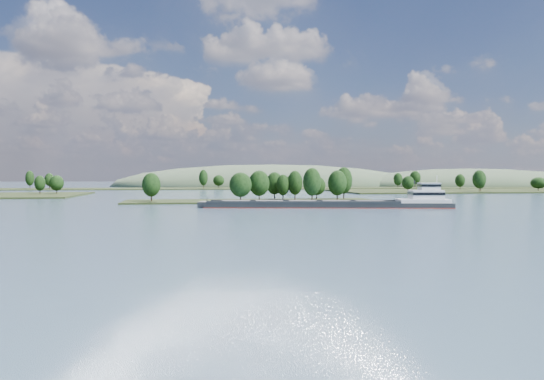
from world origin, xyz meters
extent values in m
plane|color=#394E63|center=(0.00, 120.00, 0.00)|extent=(1800.00, 1800.00, 0.00)
cube|color=black|center=(0.00, 180.00, 0.00)|extent=(100.00, 30.00, 1.20)
cylinder|color=black|center=(21.80, 168.18, 2.71)|extent=(0.50, 0.50, 4.21)
ellipsoid|color=black|center=(21.80, 168.18, 8.06)|extent=(7.11, 7.11, 10.83)
cylinder|color=black|center=(10.84, 190.17, 2.47)|extent=(0.50, 0.50, 3.74)
ellipsoid|color=black|center=(10.84, 190.17, 7.22)|extent=(7.04, 7.04, 9.61)
cylinder|color=black|center=(2.09, 173.82, 2.55)|extent=(0.50, 0.50, 3.89)
ellipsoid|color=black|center=(2.09, 173.82, 7.49)|extent=(8.14, 8.14, 10.01)
cylinder|color=black|center=(13.32, 183.87, 2.30)|extent=(0.50, 0.50, 3.39)
ellipsoid|color=black|center=(13.32, 183.87, 6.61)|extent=(5.62, 5.62, 8.73)
cylinder|color=black|center=(-5.78, 168.01, 2.42)|extent=(0.50, 0.50, 3.64)
ellipsoid|color=black|center=(-5.78, 168.01, 7.04)|extent=(8.51, 8.51, 9.35)
cylinder|color=black|center=(-39.09, 176.87, 2.40)|extent=(0.50, 0.50, 3.59)
ellipsoid|color=black|center=(-39.09, 176.87, 6.97)|extent=(7.04, 7.04, 9.24)
cylinder|color=black|center=(18.27, 183.38, 2.55)|extent=(0.50, 0.50, 3.91)
ellipsoid|color=black|center=(18.27, 183.38, 7.52)|extent=(6.26, 6.26, 10.05)
cylinder|color=black|center=(40.27, 187.34, 2.82)|extent=(0.50, 0.50, 4.44)
ellipsoid|color=black|center=(40.27, 187.34, 8.46)|extent=(7.13, 7.13, 11.41)
cylinder|color=black|center=(33.07, 172.52, 2.57)|extent=(0.50, 0.50, 3.93)
ellipsoid|color=black|center=(33.07, 172.52, 7.56)|extent=(7.49, 7.49, 10.11)
cylinder|color=black|center=(28.59, 188.10, 2.17)|extent=(0.50, 0.50, 3.13)
ellipsoid|color=black|center=(28.59, 188.10, 6.15)|extent=(7.63, 7.63, 8.05)
cylinder|color=black|center=(-95.20, 270.70, 2.42)|extent=(0.50, 0.50, 3.25)
ellipsoid|color=black|center=(-95.20, 270.70, 6.55)|extent=(7.65, 7.65, 8.35)
cylinder|color=black|center=(-103.18, 268.53, 2.41)|extent=(0.50, 0.50, 3.21)
ellipsoid|color=black|center=(-103.18, 268.53, 6.49)|extent=(5.69, 5.69, 8.26)
cylinder|color=black|center=(103.92, 267.19, 2.37)|extent=(0.50, 0.50, 3.14)
ellipsoid|color=black|center=(103.92, 267.19, 6.37)|extent=(7.26, 7.26, 8.08)
cylinder|color=black|center=(198.62, 280.31, 2.23)|extent=(0.50, 0.50, 2.86)
ellipsoid|color=black|center=(198.62, 280.31, 5.87)|extent=(9.73, 9.73, 7.36)
cylinder|color=black|center=(148.66, 265.64, 2.95)|extent=(0.50, 0.50, 4.30)
ellipsoid|color=black|center=(148.66, 265.64, 8.42)|extent=(8.03, 8.03, 11.06)
cylinder|color=black|center=(157.00, 277.98, 2.54)|extent=(0.50, 0.50, 3.48)
ellipsoid|color=black|center=(157.00, 277.98, 6.96)|extent=(5.83, 5.83, 8.94)
cylinder|color=black|center=(164.23, 316.78, 2.59)|extent=(0.50, 0.50, 3.59)
ellipsoid|color=black|center=(164.23, 316.78, 7.16)|extent=(6.82, 6.82, 9.23)
cube|color=black|center=(0.00, 400.00, 0.00)|extent=(900.00, 60.00, 1.20)
cylinder|color=black|center=(-144.51, 399.71, 2.87)|extent=(0.50, 0.50, 4.53)
ellipsoid|color=black|center=(-144.51, 399.71, 8.63)|extent=(6.56, 6.56, 11.66)
cylinder|color=black|center=(144.77, 380.89, 2.61)|extent=(0.50, 0.50, 4.03)
ellipsoid|color=black|center=(144.77, 380.89, 7.74)|extent=(7.31, 7.31, 10.36)
cylinder|color=black|center=(-0.01, 404.62, 2.33)|extent=(0.50, 0.50, 3.46)
ellipsoid|color=black|center=(-0.01, 404.62, 6.73)|extent=(9.17, 9.17, 8.90)
cylinder|color=black|center=(174.33, 413.61, 2.95)|extent=(0.50, 0.50, 4.71)
ellipsoid|color=black|center=(174.33, 413.61, 8.94)|extent=(9.62, 9.62, 12.10)
cylinder|color=black|center=(-129.87, 397.66, 2.55)|extent=(0.50, 0.50, 3.91)
ellipsoid|color=black|center=(-129.87, 397.66, 7.52)|extent=(7.09, 7.09, 10.05)
cylinder|color=black|center=(57.41, 391.24, 2.27)|extent=(0.50, 0.50, 3.34)
ellipsoid|color=black|center=(57.41, 391.24, 6.51)|extent=(7.41, 7.41, 8.58)
cylinder|color=black|center=(-13.08, 381.71, 3.00)|extent=(0.50, 0.50, 4.81)
ellipsoid|color=black|center=(-13.08, 381.71, 9.11)|extent=(6.77, 6.77, 12.36)
ellipsoid|color=#3C4E36|center=(260.00, 470.00, 0.00)|extent=(260.00, 140.00, 36.00)
ellipsoid|color=#3C4E36|center=(60.00, 500.00, 0.00)|extent=(320.00, 160.00, 44.00)
cube|color=black|center=(19.76, 138.19, 0.50)|extent=(80.55, 24.92, 2.20)
cube|color=maroon|center=(19.76, 138.19, 0.05)|extent=(80.78, 25.16, 0.25)
cube|color=black|center=(12.82, 144.52, 1.90)|extent=(61.04, 12.09, 0.80)
cube|color=black|center=(10.97, 134.88, 1.90)|extent=(61.04, 12.09, 0.80)
cube|color=black|center=(11.89, 139.70, 1.75)|extent=(60.69, 20.17, 0.30)
cube|color=black|center=(-9.74, 143.85, 2.05)|extent=(10.40, 9.76, 0.35)
cube|color=black|center=(1.08, 141.77, 2.05)|extent=(10.40, 9.76, 0.35)
cube|color=black|center=(11.89, 139.70, 2.05)|extent=(10.40, 9.76, 0.35)
cube|color=black|center=(22.71, 137.62, 2.05)|extent=(10.40, 9.76, 0.35)
cube|color=black|center=(33.52, 135.55, 2.05)|extent=(10.40, 9.76, 0.35)
cube|color=black|center=(-20.06, 145.83, 0.90)|extent=(4.65, 9.42, 2.00)
cylinder|color=black|center=(-19.08, 145.64, 2.30)|extent=(0.28, 0.28, 2.20)
cube|color=silver|center=(50.24, 132.34, 2.20)|extent=(17.54, 12.46, 1.20)
cube|color=silver|center=(51.22, 132.15, 4.20)|extent=(11.34, 9.75, 3.00)
cube|color=black|center=(51.22, 132.15, 4.61)|extent=(11.58, 9.99, 0.90)
cube|color=silver|center=(52.21, 131.97, 6.81)|extent=(7.03, 7.03, 2.20)
cube|color=black|center=(52.21, 131.97, 7.21)|extent=(7.27, 7.27, 0.80)
cube|color=silver|center=(52.21, 131.97, 8.01)|extent=(7.50, 7.50, 0.20)
cylinder|color=silver|center=(54.66, 131.49, 9.21)|extent=(0.23, 0.23, 2.60)
cylinder|color=black|center=(48.84, 135.67, 8.21)|extent=(0.59, 0.59, 1.20)
camera|label=1|loc=(-25.62, -29.97, 10.27)|focal=35.00mm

